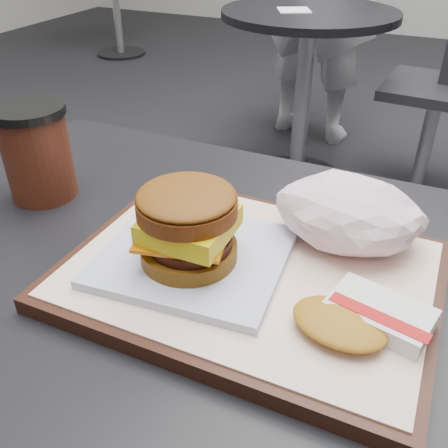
% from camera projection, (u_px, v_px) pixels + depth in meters
% --- Properties ---
extents(customer_table, '(0.80, 0.60, 0.77)m').
position_uv_depth(customer_table, '(198.00, 375.00, 0.66)').
color(customer_table, '#A5A5AA').
rests_on(customer_table, ground).
extents(serving_tray, '(0.38, 0.28, 0.02)m').
position_uv_depth(serving_tray, '(249.00, 275.00, 0.53)').
color(serving_tray, black).
rests_on(serving_tray, customer_table).
extents(breakfast_sandwich, '(0.20, 0.19, 0.09)m').
position_uv_depth(breakfast_sandwich, '(190.00, 233.00, 0.50)').
color(breakfast_sandwich, white).
rests_on(breakfast_sandwich, serving_tray).
extents(hash_brown, '(0.13, 0.10, 0.02)m').
position_uv_depth(hash_brown, '(362.00, 318.00, 0.44)').
color(hash_brown, white).
rests_on(hash_brown, serving_tray).
extents(crumpled_wrapper, '(0.16, 0.12, 0.07)m').
position_uv_depth(crumpled_wrapper, '(349.00, 213.00, 0.54)').
color(crumpled_wrapper, white).
rests_on(crumpled_wrapper, serving_tray).
extents(coffee_cup, '(0.09, 0.09, 0.13)m').
position_uv_depth(coffee_cup, '(36.00, 149.00, 0.65)').
color(coffee_cup, '#431A10').
rests_on(coffee_cup, customer_table).
extents(neighbor_table, '(0.70, 0.70, 0.75)m').
position_uv_depth(neighbor_table, '(306.00, 61.00, 2.06)').
color(neighbor_table, black).
rests_on(neighbor_table, ground).
extents(napkin, '(0.16, 0.16, 0.00)m').
position_uv_depth(napkin, '(294.00, 10.00, 1.93)').
color(napkin, white).
rests_on(napkin, neighbor_table).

